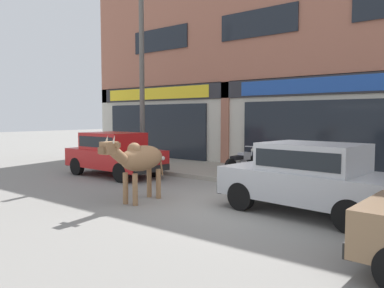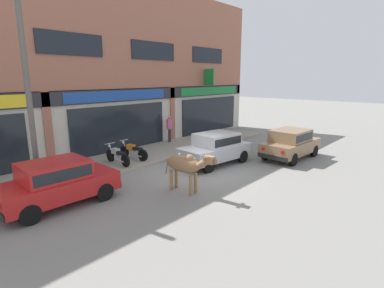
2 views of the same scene
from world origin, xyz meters
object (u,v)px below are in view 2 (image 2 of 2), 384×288
Objects in this scene: cow at (185,165)px; car_1 at (291,142)px; motorcycle_0 at (118,156)px; utility_pole at (29,100)px; car_0 at (216,147)px; pedestrian at (169,126)px; motorcycle_1 at (133,151)px; car_2 at (57,181)px.

car_1 is at bearing -7.07° from cow.
motorcycle_0 is 0.29× the size of utility_pole.
cow reaches higher than car_0.
cow is 7.85m from pedestrian.
motorcycle_1 is at bearing 136.39° from car_1.
car_0 is at bearing -7.07° from car_2.
motorcycle_0 is 1.13× the size of pedestrian.
car_2 is (-7.03, 0.87, 0.00)m from car_0.
car_0 and car_2 have the same top height.
car_0 is 1.02× the size of car_2.
car_1 and car_2 have the same top height.
utility_pole is (-4.72, -0.91, 2.73)m from motorcycle_1.
car_2 is at bearing 172.93° from car_0.
motorcycle_1 is at bearing 75.43° from cow.
pedestrian reaches higher than motorcycle_1.
cow is 0.58× the size of car_1.
utility_pole is (-3.55, 3.61, 2.25)m from cow.
cow is at bearing -92.47° from motorcycle_0.
car_2 is (-10.30, 3.07, 0.00)m from car_1.
car_1 is (3.27, -2.20, 0.00)m from car_0.
pedestrian reaches higher than motorcycle_0.
car_2 is 2.01× the size of motorcycle_0.
car_0 is at bearing -17.63° from utility_pole.
car_0 is 2.06× the size of motorcycle_0.
car_2 reaches higher than motorcycle_1.
car_2 is 2.81m from utility_pole.
pedestrian is at bearing 49.97° from cow.
cow is 4.69m from motorcycle_1.
cow is 0.59× the size of car_2.
car_1 is at bearing -23.27° from utility_pole.
car_0 is 4.90m from pedestrian.
car_2 is (-3.50, 2.23, -0.19)m from cow.
utility_pole reaches higher than cow.
pedestrian is (8.55, 3.78, 0.31)m from car_2.
motorcycle_1 is (0.98, 0.14, 0.00)m from motorcycle_0.
motorcycle_1 is 1.13× the size of pedestrian.
motorcycle_1 is at bearing -158.89° from pedestrian.
car_0 is 7.82m from utility_pole.
car_0 is at bearing 21.01° from cow.
car_2 reaches higher than motorcycle_0.
pedestrian is at bearing 15.61° from utility_pole.
pedestrian is at bearing 21.11° from motorcycle_1.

